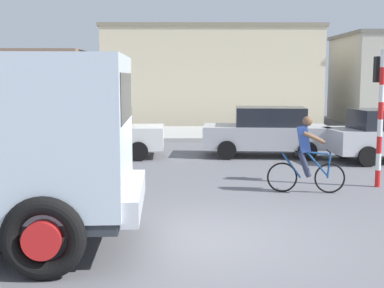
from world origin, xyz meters
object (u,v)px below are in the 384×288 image
at_px(traffic_light_pole, 380,99).
at_px(car_far_side, 100,132).
at_px(car_white_mid, 266,131).
at_px(cyclist, 306,155).

relative_size(traffic_light_pole, car_far_side, 0.79).
bearing_deg(traffic_light_pole, car_white_mid, 111.66).
distance_m(cyclist, traffic_light_pole, 2.31).
xyz_separation_m(cyclist, car_far_side, (-5.41, 5.27, -0.05)).
bearing_deg(car_white_mid, car_far_side, -178.66).
distance_m(traffic_light_pole, car_far_side, 8.69).
height_order(traffic_light_pole, car_white_mid, traffic_light_pole).
relative_size(traffic_light_pole, car_white_mid, 0.78).
relative_size(cyclist, car_far_side, 0.43).
height_order(cyclist, traffic_light_pole, traffic_light_pole).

